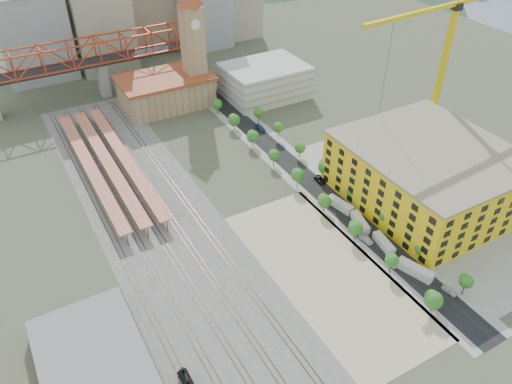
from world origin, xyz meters
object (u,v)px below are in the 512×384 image
construction_building (428,174)px  tower_crane (440,49)px  site_trailer_d (340,205)px  site_trailer_c (360,222)px  site_trailer_a (415,270)px  car_0 (391,263)px  clock_tower (192,35)px  site_trailer_b (384,243)px

construction_building → tower_crane: 44.34m
site_trailer_d → site_trailer_c: bearing=-100.9°
site_trailer_a → car_0: (-3.00, 5.71, -0.64)m
tower_crane → site_trailer_c: size_ratio=6.65×
construction_building → site_trailer_a: bearing=-137.7°
construction_building → site_trailer_a: size_ratio=5.09×
car_0 → site_trailer_d: bearing=86.4°
clock_tower → site_trailer_a: 126.87m
site_trailer_b → car_0: bearing=-105.6°
site_trailer_b → site_trailer_c: site_trailer_c is taller
site_trailer_b → site_trailer_d: 20.33m
site_trailer_a → site_trailer_b: bearing=71.8°
site_trailer_a → site_trailer_b: 12.30m
car_0 → site_trailer_b: bearing=68.3°
site_trailer_a → car_0: 6.48m
site_trailer_a → site_trailer_d: 32.62m
clock_tower → site_trailer_a: (8.00, -123.63, -27.34)m
tower_crane → site_trailer_c: 66.56m
clock_tower → site_trailer_b: 114.96m
tower_crane → site_trailer_c: tower_crane is taller
construction_building → site_trailer_a: construction_building is taller
site_trailer_c → car_0: size_ratio=2.11×
site_trailer_a → car_0: size_ratio=2.35×
car_0 → site_trailer_a: bearing=-59.5°
site_trailer_a → site_trailer_d: size_ratio=1.08×
clock_tower → site_trailer_c: 104.77m
clock_tower → car_0: 121.30m
clock_tower → site_trailer_d: size_ratio=5.63×
clock_tower → site_trailer_a: size_ratio=5.23×
site_trailer_b → car_0: 7.26m
construction_building → site_trailer_c: bearing=-178.3°
tower_crane → site_trailer_b: tower_crane is taller
site_trailer_c → site_trailer_d: (0.00, 9.78, 0.04)m
tower_crane → clock_tower: bearing=127.8°
tower_crane → site_trailer_a: 78.42m
tower_crane → car_0: bearing=-140.4°
construction_building → site_trailer_b: size_ratio=5.81×
construction_building → tower_crane: size_ratio=0.85×
clock_tower → site_trailer_c: clock_tower is taller
site_trailer_c → car_0: site_trailer_c is taller
clock_tower → site_trailer_a: clock_tower is taller
clock_tower → tower_crane: tower_crane is taller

